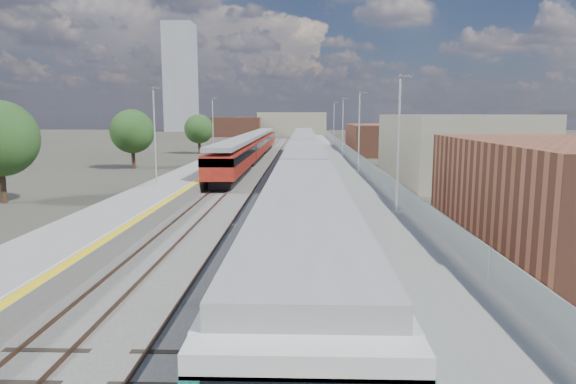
{
  "coord_description": "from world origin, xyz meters",
  "views": [
    {
      "loc": [
        1.46,
        -6.02,
        6.41
      ],
      "look_at": [
        0.62,
        21.75,
        2.2
      ],
      "focal_mm": 32.0,
      "sensor_mm": 36.0,
      "label": 1
    }
  ],
  "objects": [
    {
      "name": "tracks",
      "position": [
        -1.65,
        54.18,
        0.11
      ],
      "size": [
        8.96,
        160.0,
        0.17
      ],
      "color": "#4C3323",
      "rests_on": "ground"
    },
    {
      "name": "red_train",
      "position": [
        -5.5,
        63.75,
        2.16
      ],
      "size": [
        2.89,
        58.58,
        3.65
      ],
      "color": "black",
      "rests_on": "ground"
    },
    {
      "name": "tree_b",
      "position": [
        -18.83,
        54.38,
        4.42
      ],
      "size": [
        5.18,
        5.18,
        7.01
      ],
      "color": "#382619",
      "rests_on": "ground"
    },
    {
      "name": "platform_right",
      "position": [
        5.28,
        52.49,
        0.54
      ],
      "size": [
        4.7,
        155.0,
        8.52
      ],
      "color": "slate",
      "rests_on": "ground"
    },
    {
      "name": "tree_c",
      "position": [
        -15.66,
        77.85,
        4.05
      ],
      "size": [
        4.75,
        4.75,
        6.44
      ],
      "color": "#382619",
      "rests_on": "ground"
    },
    {
      "name": "ground",
      "position": [
        0.0,
        50.0,
        0.0
      ],
      "size": [
        320.0,
        320.0,
        0.0
      ],
      "primitive_type": "plane",
      "color": "#47443A",
      "rests_on": "ground"
    },
    {
      "name": "green_train",
      "position": [
        1.5,
        42.13,
        2.38
      ],
      "size": [
        3.07,
        85.28,
        3.38
      ],
      "color": "black",
      "rests_on": "ground"
    },
    {
      "name": "buildings",
      "position": [
        -18.12,
        138.6,
        10.7
      ],
      "size": [
        72.0,
        185.5,
        40.0
      ],
      "color": "brown",
      "rests_on": "ground"
    },
    {
      "name": "platform_left",
      "position": [
        -9.05,
        52.49,
        0.52
      ],
      "size": [
        4.3,
        155.0,
        8.52
      ],
      "color": "slate",
      "rests_on": "ground"
    },
    {
      "name": "ballast_bed",
      "position": [
        -2.25,
        52.5,
        0.03
      ],
      "size": [
        10.5,
        155.0,
        0.06
      ],
      "primitive_type": "cube",
      "color": "#565451",
      "rests_on": "ground"
    },
    {
      "name": "tree_d",
      "position": [
        23.17,
        60.59,
        4.02
      ],
      "size": [
        4.71,
        4.71,
        6.39
      ],
      "color": "#382619",
      "rests_on": "ground"
    }
  ]
}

